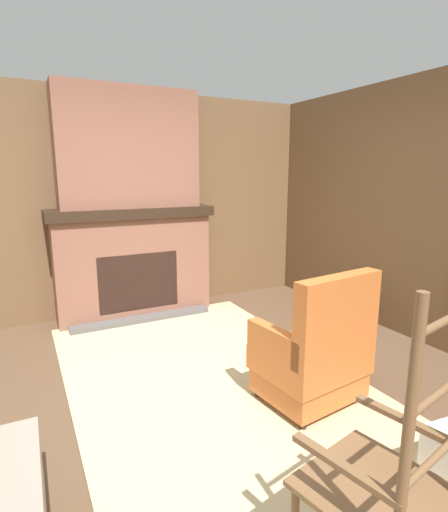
{
  "coord_description": "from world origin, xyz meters",
  "views": [
    {
      "loc": [
        2.41,
        -1.14,
        1.66
      ],
      "look_at": [
        -0.83,
        0.53,
        0.9
      ],
      "focal_mm": 28.0,
      "sensor_mm": 36.0,
      "label": 1
    }
  ],
  "objects": [
    {
      "name": "ground_plane",
      "position": [
        0.0,
        0.0,
        0.0
      ],
      "size": [
        14.0,
        14.0,
        0.0
      ],
      "primitive_type": "plane",
      "color": "brown"
    },
    {
      "name": "chimney_breast",
      "position": [
        -2.12,
        0.0,
        1.92
      ],
      "size": [
        0.36,
        1.54,
        1.29
      ],
      "color": "brown",
      "rests_on": "fireplace_hearth"
    },
    {
      "name": "fireplace_hearth",
      "position": [
        -2.11,
        0.0,
        0.63
      ],
      "size": [
        0.62,
        1.85,
        1.27
      ],
      "color": "brown",
      "rests_on": "ground"
    },
    {
      "name": "firewood_stack",
      "position": [
        -0.68,
        1.72,
        0.12
      ],
      "size": [
        0.48,
        0.45,
        0.27
      ],
      "rotation": [
        0.0,
        0.0,
        0.12
      ],
      "color": "brown",
      "rests_on": "ground"
    },
    {
      "name": "armchair",
      "position": [
        0.34,
        0.66,
        0.37
      ],
      "size": [
        0.67,
        0.78,
        1.01
      ],
      "rotation": [
        0.0,
        0.0,
        3.26
      ],
      "color": "#C6662D",
      "rests_on": "ground"
    },
    {
      "name": "area_rug",
      "position": [
        -0.14,
        0.13,
        0.01
      ],
      "size": [
        3.72,
        2.15,
        0.01
      ],
      "color": "#C6B789",
      "rests_on": "ground"
    },
    {
      "name": "rocking_chair",
      "position": [
        1.51,
        0.02,
        0.44
      ],
      "size": [
        0.88,
        0.63,
        1.34
      ],
      "rotation": [
        0.0,
        0.0,
        3.35
      ],
      "color": "brown",
      "rests_on": "ground"
    },
    {
      "name": "storage_case",
      "position": [
        -2.16,
        0.2,
        1.35
      ],
      "size": [
        0.18,
        0.27,
        0.16
      ],
      "color": "gray",
      "rests_on": "fireplace_hearth"
    },
    {
      "name": "oil_lamp_vase",
      "position": [
        -2.16,
        -0.7,
        1.38
      ],
      "size": [
        0.13,
        0.13,
        0.29
      ],
      "color": "silver",
      "rests_on": "fireplace_hearth"
    },
    {
      "name": "wood_panel_wall_back",
      "position": [
        0.03,
        2.35,
        1.29
      ],
      "size": [
        5.25,
        0.09,
        2.59
      ],
      "color": "brown",
      "rests_on": "ground"
    },
    {
      "name": "wood_panel_wall_left",
      "position": [
        -2.35,
        0.0,
        1.29
      ],
      "size": [
        0.06,
        5.25,
        2.59
      ],
      "color": "brown",
      "rests_on": "ground"
    }
  ]
}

